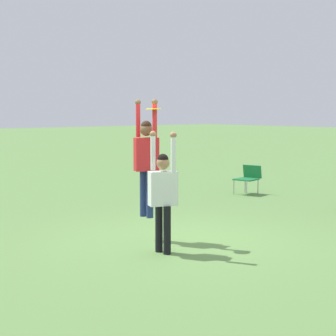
{
  "coord_description": "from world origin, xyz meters",
  "views": [
    {
      "loc": [
        7.25,
        -6.39,
        2.27
      ],
      "look_at": [
        0.11,
        -0.24,
        1.3
      ],
      "focal_mm": 60.0,
      "sensor_mm": 36.0,
      "label": 1
    }
  ],
  "objects_px": {
    "person_defending": "(163,190)",
    "camping_chair_3": "(248,177)",
    "person_jumping": "(146,155)",
    "frisbee": "(153,109)"
  },
  "relations": [
    {
      "from": "person_defending",
      "to": "camping_chair_3",
      "type": "distance_m",
      "value": 6.76
    },
    {
      "from": "person_defending",
      "to": "camping_chair_3",
      "type": "height_order",
      "value": "person_defending"
    },
    {
      "from": "person_jumping",
      "to": "camping_chair_3",
      "type": "height_order",
      "value": "person_jumping"
    },
    {
      "from": "person_defending",
      "to": "frisbee",
      "type": "distance_m",
      "value": 1.44
    },
    {
      "from": "person_jumping",
      "to": "frisbee",
      "type": "xyz_separation_m",
      "value": [
        0.27,
        -0.06,
        0.8
      ]
    },
    {
      "from": "person_jumping",
      "to": "camping_chair_3",
      "type": "relative_size",
      "value": 2.62
    },
    {
      "from": "person_defending",
      "to": "person_jumping",
      "type": "bearing_deg",
      "value": -90.0
    },
    {
      "from": "person_jumping",
      "to": "camping_chair_3",
      "type": "bearing_deg",
      "value": 46.63
    },
    {
      "from": "person_jumping",
      "to": "person_defending",
      "type": "height_order",
      "value": "person_jumping"
    },
    {
      "from": "camping_chair_3",
      "to": "person_jumping",
      "type": "bearing_deg",
      "value": 102.21
    }
  ]
}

